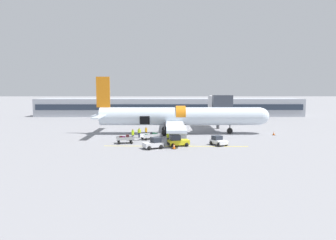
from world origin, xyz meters
TOP-DOWN VIEW (x-y plane):
  - ground_plane at (0.00, 0.00)m, footprint 500.00×500.00m
  - apron_marking_line at (0.36, -3.98)m, footprint 20.18×0.81m
  - terminal_strip at (0.00, 43.41)m, footprint 76.56×10.01m
  - jet_bridge_stub at (9.37, 13.15)m, footprint 3.59×10.06m
  - airplane at (1.09, 7.51)m, footprint 31.67×26.84m
  - baggage_tug_lead at (-2.66, -5.50)m, footprint 3.01×2.61m
  - baggage_tug_mid at (0.63, -3.97)m, footprint 3.22×2.26m
  - baggage_tug_rear at (6.45, -3.18)m, footprint 2.59×2.87m
  - baggage_cart_loading at (-3.38, 1.92)m, footprint 3.81×2.76m
  - baggage_cart_queued at (-6.99, -1.73)m, footprint 3.54×2.13m
  - ground_crew_loader_a at (-5.40, 3.49)m, footprint 0.55×0.49m
  - ground_crew_loader_b at (-4.34, 4.42)m, footprint 0.41×0.57m
  - ground_crew_driver at (-6.15, 0.75)m, footprint 0.52×0.62m
  - ground_crew_supervisor at (-0.73, -1.17)m, footprint 0.40×0.57m
  - safety_cone_nose at (17.62, 5.81)m, footprint 0.52×0.52m
  - safety_cone_engine_left at (0.06, -5.85)m, footprint 0.61×0.61m
  - safety_cone_wingtip at (2.07, 0.88)m, footprint 0.50×0.50m

SIDE VIEW (x-z plane):
  - ground_plane at x=0.00m, z-range 0.00..0.00m
  - apron_marking_line at x=0.36m, z-range 0.00..0.01m
  - safety_cone_nose at x=17.62m, z-range -0.02..0.59m
  - safety_cone_engine_left at x=0.06m, z-range -0.02..0.73m
  - safety_cone_wingtip at x=2.07m, z-range -0.02..0.77m
  - baggage_cart_loading at x=-3.38m, z-range -0.05..1.02m
  - baggage_cart_queued at x=-6.99m, z-range -0.06..1.20m
  - baggage_tug_rear at x=6.45m, z-range -0.09..1.23m
  - baggage_tug_lead at x=-2.66m, z-range -0.11..1.39m
  - baggage_tug_mid at x=0.63m, z-range -0.12..1.48m
  - ground_crew_loader_a at x=-5.40m, z-range 0.04..1.66m
  - ground_crew_loader_b at x=-4.34m, z-range 0.04..1.67m
  - ground_crew_supervisor at x=-0.73m, z-range 0.04..1.68m
  - ground_crew_driver at x=-6.15m, z-range 0.05..1.83m
  - terminal_strip at x=0.00m, z-range 0.00..5.04m
  - airplane at x=1.09m, z-range -2.08..7.99m
  - jet_bridge_stub at x=9.37m, z-range 1.70..8.51m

